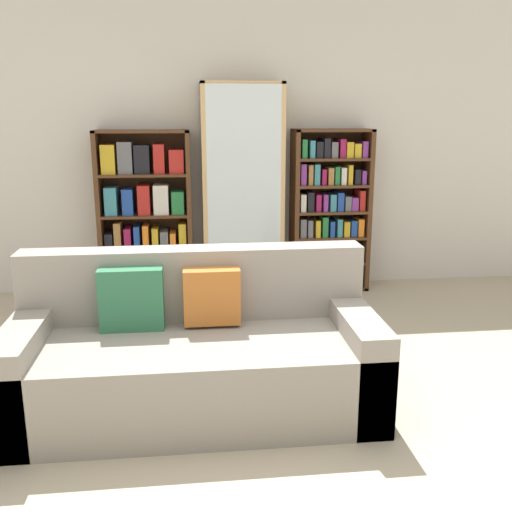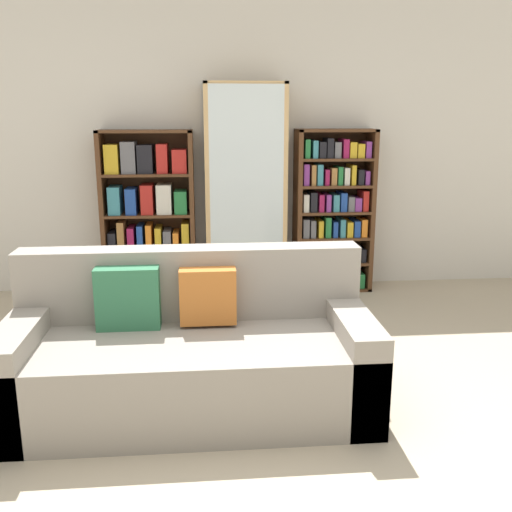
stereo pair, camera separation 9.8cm
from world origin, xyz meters
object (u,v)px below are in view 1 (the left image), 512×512
at_px(bookshelf_right, 329,212).
at_px(wine_bottle, 314,313).
at_px(display_cabinet, 242,192).
at_px(bookshelf_left, 145,216).
at_px(couch, 195,357).

bearing_deg(bookshelf_right, wine_bottle, -108.60).
height_order(display_cabinet, wine_bottle, display_cabinet).
relative_size(bookshelf_left, wine_bottle, 4.26).
bearing_deg(display_cabinet, couch, -102.19).
bearing_deg(wine_bottle, couch, -130.66).
bearing_deg(display_cabinet, bookshelf_right, 1.08).
bearing_deg(couch, display_cabinet, 77.81).
bearing_deg(couch, bookshelf_left, 100.91).
distance_m(bookshelf_left, bookshelf_right, 1.71).
height_order(couch, wine_bottle, couch).
height_order(couch, display_cabinet, display_cabinet).
bearing_deg(display_cabinet, wine_bottle, -67.42).
bearing_deg(bookshelf_left, wine_bottle, -39.53).
height_order(couch, bookshelf_right, bookshelf_right).
bearing_deg(wine_bottle, bookshelf_left, 140.47).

